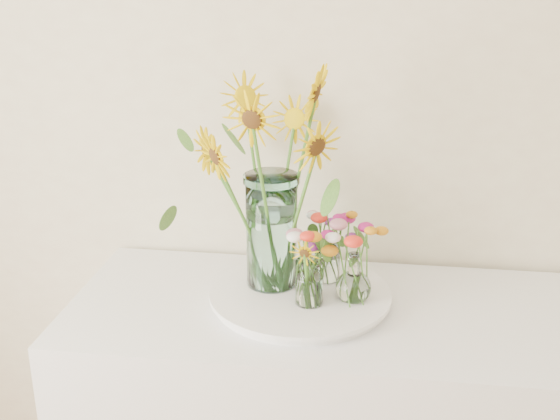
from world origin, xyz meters
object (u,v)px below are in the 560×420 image
(tray, at_px, (300,298))
(small_vase_a, at_px, (310,283))
(small_vase_b, at_px, (354,278))
(mason_jar, at_px, (272,231))
(small_vase_c, at_px, (327,261))

(tray, xyz_separation_m, small_vase_a, (0.03, -0.06, 0.07))
(tray, distance_m, small_vase_a, 0.10)
(small_vase_b, bearing_deg, small_vase_a, -161.38)
(tray, height_order, mason_jar, mason_jar)
(small_vase_a, relative_size, small_vase_b, 0.93)
(tray, xyz_separation_m, mason_jar, (-0.08, 0.04, 0.17))
(small_vase_b, relative_size, small_vase_c, 1.11)
(tray, distance_m, small_vase_c, 0.13)
(mason_jar, relative_size, small_vase_a, 2.55)
(small_vase_b, bearing_deg, small_vase_c, 125.24)
(small_vase_a, bearing_deg, small_vase_c, 77.08)
(mason_jar, bearing_deg, small_vase_a, -41.90)
(tray, relative_size, small_vase_c, 3.82)
(tray, relative_size, small_vase_b, 3.43)
(small_vase_c, bearing_deg, small_vase_b, -54.76)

